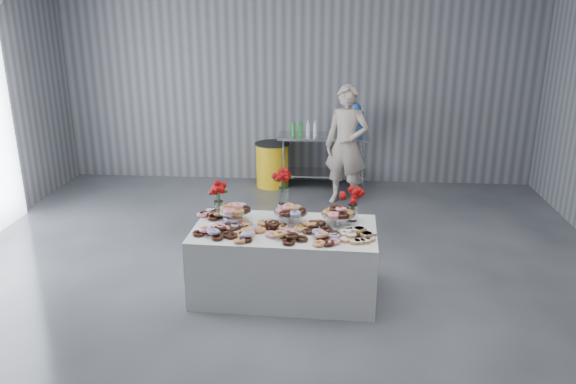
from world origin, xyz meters
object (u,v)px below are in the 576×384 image
at_px(prep_table, 323,152).
at_px(person, 346,145).
at_px(display_table, 285,261).
at_px(water_jug, 355,121).
at_px(trash_barrel, 272,165).

height_order(prep_table, person, person).
relative_size(display_table, water_jug, 3.43).
xyz_separation_m(prep_table, person, (0.36, -0.75, 0.30)).
bearing_deg(display_table, person, 76.76).
distance_m(prep_table, water_jug, 0.73).
bearing_deg(trash_barrel, water_jug, 0.00).
bearing_deg(water_jug, person, -100.80).
height_order(prep_table, trash_barrel, prep_table).
bearing_deg(person, trash_barrel, 167.91).
height_order(prep_table, water_jug, water_jug).
height_order(person, trash_barrel, person).
xyz_separation_m(person, trash_barrel, (-1.22, 0.75, -0.54)).
bearing_deg(person, prep_table, 135.00).
bearing_deg(trash_barrel, person, -31.49).
relative_size(person, trash_barrel, 2.45).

